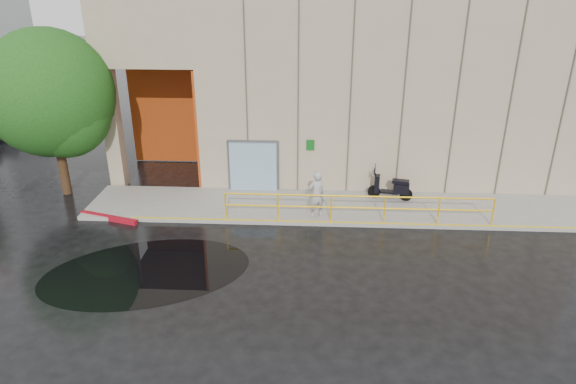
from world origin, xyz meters
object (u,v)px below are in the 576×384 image
object	(u,v)px
person	(316,194)
car_c	(35,124)
tree_near	(53,98)
scooter	(392,181)
red_curb	(109,218)

from	to	relation	value
person	car_c	size ratio (longest dim) A/B	0.38
person	car_c	world-z (taller)	person
tree_near	person	bearing A→B (deg)	-10.38
car_c	person	bearing A→B (deg)	-151.04
person	scooter	world-z (taller)	person
person	scooter	size ratio (longest dim) A/B	0.98
scooter	tree_near	world-z (taller)	tree_near
scooter	red_curb	distance (m)	10.81
person	tree_near	distance (m)	10.71
red_curb	car_c	world-z (taller)	car_c
person	red_curb	distance (m)	7.71
car_c	red_curb	bearing A→B (deg)	-171.09
car_c	tree_near	size ratio (longest dim) A/B	0.68
scooter	car_c	distance (m)	20.23
scooter	car_c	xyz separation A→B (m)	(-18.53, 8.11, -0.27)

